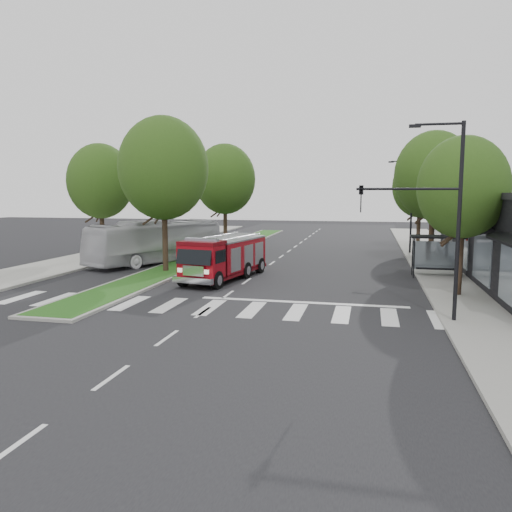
# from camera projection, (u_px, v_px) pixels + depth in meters

# --- Properties ---
(ground) EXTENTS (140.00, 140.00, 0.00)m
(ground) POSITION_uv_depth(u_px,v_px,m) (228.00, 295.00, 25.85)
(ground) COLOR black
(ground) RESTS_ON ground
(sidewalk_right) EXTENTS (5.00, 80.00, 0.15)m
(sidewalk_right) POSITION_uv_depth(u_px,v_px,m) (453.00, 272.00, 32.75)
(sidewalk_right) COLOR gray
(sidewalk_right) RESTS_ON ground
(sidewalk_left) EXTENTS (5.00, 80.00, 0.15)m
(sidewalk_left) POSITION_uv_depth(u_px,v_px,m) (84.00, 260.00, 38.72)
(sidewalk_left) COLOR gray
(sidewalk_left) RESTS_ON ground
(median) EXTENTS (3.00, 50.00, 0.15)m
(median) POSITION_uv_depth(u_px,v_px,m) (219.00, 251.00, 44.58)
(median) COLOR gray
(median) RESTS_ON ground
(bus_shelter) EXTENTS (3.20, 1.60, 2.61)m
(bus_shelter) POSITION_uv_depth(u_px,v_px,m) (437.00, 245.00, 31.00)
(bus_shelter) COLOR black
(bus_shelter) RESTS_ON ground
(tree_right_near) EXTENTS (4.40, 4.40, 8.05)m
(tree_right_near) POSITION_uv_depth(u_px,v_px,m) (463.00, 187.00, 24.55)
(tree_right_near) COLOR black
(tree_right_near) RESTS_ON ground
(tree_right_mid) EXTENTS (5.60, 5.60, 9.72)m
(tree_right_mid) POSITION_uv_depth(u_px,v_px,m) (434.00, 176.00, 36.03)
(tree_right_mid) COLOR black
(tree_right_mid) RESTS_ON ground
(tree_right_far) EXTENTS (5.00, 5.00, 8.73)m
(tree_right_far) POSITION_uv_depth(u_px,v_px,m) (420.00, 186.00, 45.79)
(tree_right_far) COLOR black
(tree_right_far) RESTS_ON ground
(tree_median_near) EXTENTS (5.80, 5.80, 10.16)m
(tree_median_near) POSITION_uv_depth(u_px,v_px,m) (163.00, 168.00, 32.12)
(tree_median_near) COLOR black
(tree_median_near) RESTS_ON ground
(tree_median_far) EXTENTS (5.60, 5.60, 9.72)m
(tree_median_far) POSITION_uv_depth(u_px,v_px,m) (225.00, 179.00, 45.70)
(tree_median_far) COLOR black
(tree_median_far) RESTS_ON ground
(tree_left_mid) EXTENTS (5.20, 5.20, 9.16)m
(tree_left_mid) POSITION_uv_depth(u_px,v_px,m) (100.00, 181.00, 39.77)
(tree_left_mid) COLOR black
(tree_left_mid) RESTS_ON ground
(streetlight_right_near) EXTENTS (4.08, 0.22, 8.00)m
(streetlight_right_near) POSITION_uv_depth(u_px,v_px,m) (436.00, 208.00, 19.76)
(streetlight_right_near) COLOR black
(streetlight_right_near) RESTS_ON ground
(streetlight_right_far) EXTENTS (2.11, 0.20, 8.00)m
(streetlight_right_far) POSITION_uv_depth(u_px,v_px,m) (410.00, 202.00, 42.34)
(streetlight_right_far) COLOR black
(streetlight_right_far) RESTS_ON ground
(fire_engine) EXTENTS (3.73, 8.22, 2.75)m
(fire_engine) POSITION_uv_depth(u_px,v_px,m) (225.00, 258.00, 30.31)
(fire_engine) COLOR #55040A
(fire_engine) RESTS_ON ground
(city_bus) EXTENTS (7.18, 11.58, 3.20)m
(city_bus) POSITION_uv_depth(u_px,v_px,m) (157.00, 242.00, 37.44)
(city_bus) COLOR silver
(city_bus) RESTS_ON ground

